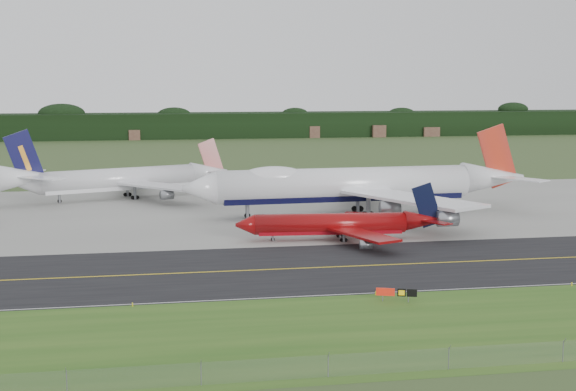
# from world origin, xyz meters

# --- Properties ---
(ground) EXTENTS (600.00, 600.00, 0.00)m
(ground) POSITION_xyz_m (0.00, 0.00, 0.00)
(ground) COLOR #3A5427
(ground) RESTS_ON ground
(grass_verge) EXTENTS (400.00, 30.00, 0.01)m
(grass_verge) POSITION_xyz_m (0.00, -35.00, 0.01)
(grass_verge) COLOR #285519
(grass_verge) RESTS_ON ground
(taxiway) EXTENTS (400.00, 32.00, 0.02)m
(taxiway) POSITION_xyz_m (0.00, -4.00, 0.01)
(taxiway) COLOR black
(taxiway) RESTS_ON ground
(apron) EXTENTS (400.00, 78.00, 0.01)m
(apron) POSITION_xyz_m (0.00, 51.00, 0.01)
(apron) COLOR gray
(apron) RESTS_ON ground
(taxiway_centreline) EXTENTS (400.00, 0.40, 0.00)m
(taxiway_centreline) POSITION_xyz_m (0.00, -4.00, 0.03)
(taxiway_centreline) COLOR yellow
(taxiway_centreline) RESTS_ON taxiway
(taxiway_edge_line) EXTENTS (400.00, 0.25, 0.00)m
(taxiway_edge_line) POSITION_xyz_m (0.00, -19.50, 0.03)
(taxiway_edge_line) COLOR silver
(taxiway_edge_line) RESTS_ON taxiway
(perimeter_fence) EXTENTS (320.00, 0.10, 320.00)m
(perimeter_fence) POSITION_xyz_m (0.00, -48.00, 1.10)
(perimeter_fence) COLOR slate
(perimeter_fence) RESTS_ON ground
(horizon_treeline) EXTENTS (700.00, 25.00, 12.00)m
(horizon_treeline) POSITION_xyz_m (0.00, 273.76, 5.47)
(horizon_treeline) COLOR black
(horizon_treeline) RESTS_ON ground
(jet_ba_747) EXTENTS (74.21, 61.48, 18.67)m
(jet_ba_747) POSITION_xyz_m (20.02, 41.47, 6.35)
(jet_ba_747) COLOR white
(jet_ba_747) RESTS_ON ground
(jet_red_737) EXTENTS (37.13, 30.20, 10.02)m
(jet_red_737) POSITION_xyz_m (10.87, 16.19, 2.77)
(jet_red_737) COLOR maroon
(jet_red_737) RESTS_ON ground
(jet_star_tail) EXTENTS (50.03, 40.66, 13.57)m
(jet_star_tail) POSITION_xyz_m (-26.94, 74.00, 4.52)
(jet_star_tail) COLOR silver
(jet_star_tail) RESTS_ON ground
(taxiway_sign) EXTENTS (4.94, 1.88, 1.72)m
(taxiway_sign) POSITION_xyz_m (8.25, -24.03, 1.21)
(taxiway_sign) COLOR slate
(taxiway_sign) RESTS_ON ground
(edge_marker_left) EXTENTS (0.16, 0.16, 0.50)m
(edge_marker_left) POSITION_xyz_m (-24.73, -20.50, 0.25)
(edge_marker_left) COLOR yellow
(edge_marker_left) RESTS_ON ground
(edge_marker_center) EXTENTS (0.16, 0.16, 0.50)m
(edge_marker_center) POSITION_xyz_m (6.57, -20.50, 0.25)
(edge_marker_center) COLOR yellow
(edge_marker_center) RESTS_ON ground
(edge_marker_right) EXTENTS (0.16, 0.16, 0.50)m
(edge_marker_right) POSITION_xyz_m (34.36, -20.50, 0.25)
(edge_marker_right) COLOR yellow
(edge_marker_right) RESTS_ON ground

